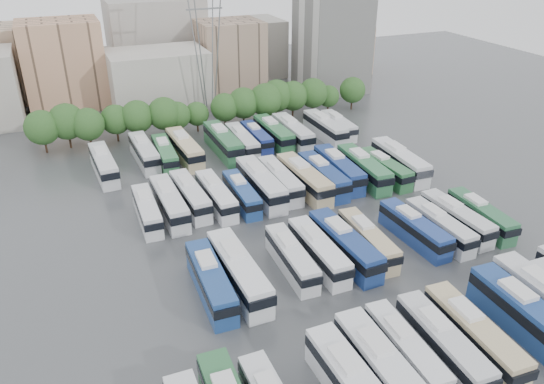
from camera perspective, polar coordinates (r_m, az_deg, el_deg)
name	(u,v)px	position (r m, az deg, el deg)	size (l,w,h in m)	color
ground	(308,236)	(67.61, 3.90, -4.74)	(220.00, 220.00, 0.00)	#424447
tree_line	(208,107)	(101.67, -6.88, 9.02)	(66.46, 8.01, 8.10)	black
city_buildings	(141,59)	(127.56, -13.94, 13.70)	(102.00, 35.00, 20.00)	#9E998E
apartment_tower	(332,34)	(126.76, 6.50, 16.58)	(14.00, 14.00, 26.00)	silver
electricity_pylon	(205,22)	(106.45, -7.22, 17.67)	(9.00, 6.91, 33.83)	slate
bus_r0_s5	(384,371)	(47.73, 11.93, -18.29)	(2.98, 12.96, 4.06)	silver
bus_r0_s6	(405,350)	(50.38, 14.16, -16.14)	(2.83, 11.09, 3.45)	silver
bus_r0_s7	(443,343)	(51.71, 17.88, -15.22)	(3.09, 11.91, 3.71)	silver
bus_r0_s8	(474,334)	(53.46, 20.88, -14.09)	(3.19, 12.35, 3.84)	tan
bus_r0_s10	(527,316)	(57.15, 25.71, -11.94)	(3.33, 13.53, 4.22)	navy
bus_r1_s2	(211,281)	(56.81, -6.61, -9.46)	(3.03, 12.36, 3.86)	navy
bus_r1_s3	(239,271)	(57.63, -3.61, -8.51)	(3.23, 13.45, 4.20)	silver
bus_r1_s5	(292,257)	(60.33, 2.12, -7.05)	(2.84, 11.29, 3.52)	silver
bus_r1_s6	(319,251)	(61.47, 5.04, -6.33)	(2.60, 11.83, 3.71)	silver
bus_r1_s7	(344,245)	(62.65, 7.80, -5.62)	(3.30, 12.95, 4.03)	navy
bus_r1_s8	(368,240)	(64.43, 10.26, -5.06)	(3.03, 11.53, 3.58)	tan
bus_r1_s10	(414,229)	(67.86, 15.07, -3.82)	(3.06, 11.73, 3.65)	navy
bus_r1_s11	(439,226)	(69.38, 17.55, -3.51)	(2.66, 11.35, 3.55)	silver
bus_r1_s12	(456,218)	(71.84, 19.21, -2.63)	(2.93, 11.72, 3.65)	silver
bus_r1_s13	(481,215)	(73.74, 21.54, -2.31)	(2.98, 11.37, 3.54)	#2A633E
bus_r2_s1	(147,210)	(71.72, -13.29, -1.91)	(2.66, 11.14, 3.48)	silver
bus_r2_s2	(169,203)	(72.52, -10.98, -1.13)	(2.92, 12.50, 3.91)	silver
bus_r2_s3	(190,195)	(74.11, -8.80, -0.35)	(3.17, 12.13, 3.77)	silver
bus_r2_s4	(216,195)	(73.76, -6.03, -0.34)	(2.84, 11.84, 3.70)	silver
bus_r2_s5	(242,194)	(74.17, -3.29, -0.16)	(2.64, 11.11, 3.47)	navy
bus_r2_s6	(261,183)	(76.07, -1.22, 0.93)	(3.00, 13.55, 4.25)	silver
bus_r2_s7	(280,180)	(77.60, 0.86, 1.31)	(2.76, 12.17, 3.81)	silver
bus_r2_s8	(304,179)	(77.72, 3.47, 1.44)	(3.32, 13.40, 4.18)	tan
bus_r2_s9	(323,175)	(79.23, 5.52, 1.79)	(2.79, 12.57, 3.94)	navy
bus_r2_s10	(339,169)	(81.51, 7.18, 2.50)	(3.47, 13.11, 4.07)	navy
bus_r2_s11	(364,168)	(82.26, 9.82, 2.55)	(3.47, 13.21, 4.11)	#307144
bus_r2_s12	(384,168)	(83.35, 12.00, 2.50)	(3.02, 11.67, 3.63)	#2C683B
bus_r2_s13	(400,161)	(85.85, 13.57, 3.27)	(3.55, 13.48, 4.19)	silver
bus_r3_s0	(104,164)	(86.70, -17.65, 2.87)	(3.34, 12.62, 3.92)	silver
bus_r3_s2	(144,152)	(89.62, -13.57, 4.19)	(3.14, 12.47, 3.89)	silver
bus_r3_s3	(165,154)	(88.52, -11.44, 4.05)	(3.00, 11.80, 3.68)	#2F6F40
bus_r3_s4	(185,148)	(89.59, -9.38, 4.67)	(3.54, 13.30, 4.13)	#CCB88C
bus_r3_s6	(223,142)	(91.24, -5.30, 5.39)	(3.16, 13.69, 4.28)	#2D693F
bus_r3_s7	(242,141)	(91.89, -3.24, 5.46)	(2.89, 12.14, 3.79)	silver
bus_r3_s8	(257,137)	(94.15, -1.67, 5.93)	(2.51, 11.04, 3.46)	navy
bus_r3_s9	(274,133)	(95.14, 0.17, 6.36)	(2.96, 12.94, 4.05)	#307140
bus_r3_s10	(293,132)	(95.62, 2.23, 6.47)	(3.02, 13.20, 4.13)	silver
bus_r3_s12	(325,128)	(98.33, 5.71, 6.91)	(2.90, 12.92, 4.05)	silver
bus_r3_s13	(338,125)	(100.64, 7.17, 7.15)	(2.94, 11.25, 3.50)	silver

